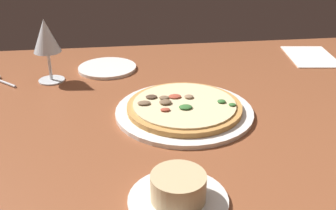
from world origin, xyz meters
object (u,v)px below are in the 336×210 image
object	(u,v)px
wine_glass_far	(46,38)
pizza_main	(184,109)
ramekin_on_saucer	(178,192)
side_plate	(107,68)
paper_menu	(311,57)

from	to	relation	value
wine_glass_far	pizza_main	bearing A→B (deg)	143.72
ramekin_on_saucer	side_plate	world-z (taller)	ramekin_on_saucer
ramekin_on_saucer	paper_menu	distance (cm)	82.24
side_plate	ramekin_on_saucer	bearing A→B (deg)	100.62
pizza_main	ramekin_on_saucer	xyz separation A→B (cm)	(6.08, 30.04, 0.81)
pizza_main	ramekin_on_saucer	world-z (taller)	ramekin_on_saucer
ramekin_on_saucer	pizza_main	bearing A→B (deg)	-101.45
pizza_main	paper_menu	size ratio (longest dim) A/B	1.52
paper_menu	ramekin_on_saucer	bearing A→B (deg)	57.92
pizza_main	paper_menu	world-z (taller)	pizza_main
pizza_main	paper_menu	xyz separation A→B (cm)	(-46.43, -33.22, -1.03)
pizza_main	ramekin_on_saucer	size ratio (longest dim) A/B	1.96
ramekin_on_saucer	side_plate	distance (cm)	61.71
side_plate	paper_menu	size ratio (longest dim) A/B	0.82
side_plate	pizza_main	bearing A→B (deg)	119.70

